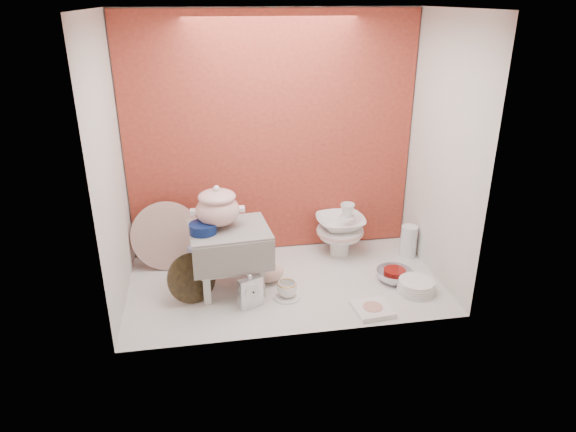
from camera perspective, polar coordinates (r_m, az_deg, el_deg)
name	(u,v)px	position (r m, az deg, el deg)	size (l,w,h in m)	color
ground	(285,283)	(3.07, -0.31, -7.40)	(1.80, 1.80, 0.00)	silver
niche_shell	(279,119)	(2.89, -0.94, 10.55)	(1.86, 1.03, 1.53)	#AB412A
step_stool	(230,259)	(2.95, -6.37, -4.69)	(0.44, 0.37, 0.38)	silver
soup_tureen	(217,206)	(2.85, -7.76, 1.08)	(0.28, 0.28, 0.24)	white
cobalt_bowl	(203,228)	(2.82, -9.31, -1.33)	(0.15, 0.15, 0.05)	#0A194D
floral_platter	(166,236)	(3.24, -13.19, -2.15)	(0.42, 0.12, 0.42)	silver
blue_white_vase	(206,242)	(3.29, -9.04, -2.81)	(0.26, 0.26, 0.27)	white
lacquer_tray	(192,278)	(2.91, -10.51, -6.72)	(0.28, 0.11, 0.26)	black
mantel_clock	(250,291)	(2.82, -4.16, -8.21)	(0.13, 0.05, 0.19)	silver
plush_pig	(268,272)	(3.05, -2.25, -6.11)	(0.24, 0.16, 0.14)	beige
teacup_saucer	(287,297)	(2.94, -0.12, -8.84)	(0.15, 0.15, 0.01)	white
gold_rim_teacup	(287,289)	(2.91, -0.12, -8.02)	(0.11, 0.11, 0.09)	white
lattice_dish	(373,309)	(2.85, 9.26, -10.06)	(0.19, 0.19, 0.03)	white
dinner_plate_stack	(416,286)	(3.06, 13.90, -7.48)	(0.22, 0.22, 0.07)	white
crystal_bowl	(394,276)	(3.14, 11.59, -6.42)	(0.22, 0.22, 0.07)	silver
clear_glass_vase	(409,241)	(3.42, 13.09, -2.73)	(0.10, 0.10, 0.21)	silver
porcelain_tower	(340,229)	(3.35, 5.74, -1.43)	(0.31, 0.31, 0.35)	white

